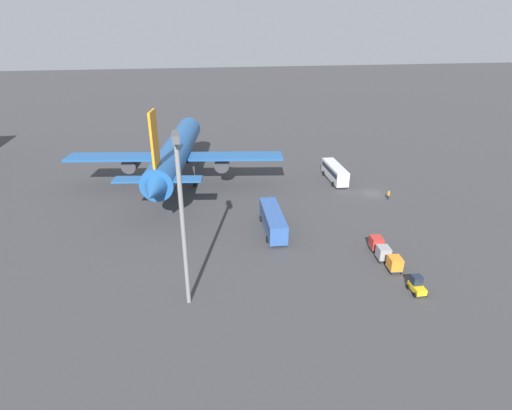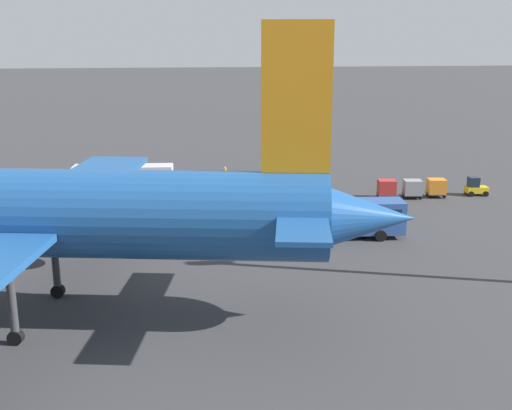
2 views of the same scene
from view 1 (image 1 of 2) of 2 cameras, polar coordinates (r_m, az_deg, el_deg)
ground_plane at (r=81.54m, az=16.28°, el=1.59°), size 600.00×600.00×0.00m
airplane at (r=82.69m, az=-11.33°, el=7.46°), size 49.98×42.86×18.35m
shuttle_bus_near at (r=86.22m, az=11.19°, el=4.73°), size 11.22×3.53×3.39m
shuttle_bus_far at (r=63.00m, az=2.42°, el=-2.06°), size 11.90×3.78×3.34m
baggage_tug at (r=53.11m, az=22.01°, el=-10.58°), size 2.48×1.76×2.10m
worker_person at (r=79.22m, az=18.40°, el=1.35°), size 0.38×0.38×1.74m
cargo_cart_orange at (r=56.13m, az=19.21°, el=-7.87°), size 2.20×1.93×2.06m
cargo_cart_grey at (r=58.14m, az=17.73°, el=-6.51°), size 2.20×1.93×2.06m
cargo_cart_red at (r=60.44m, az=16.80°, el=-5.17°), size 2.20×1.93×2.06m
light_pole at (r=42.86m, az=-10.61°, el=-0.39°), size 2.80×0.70×20.12m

